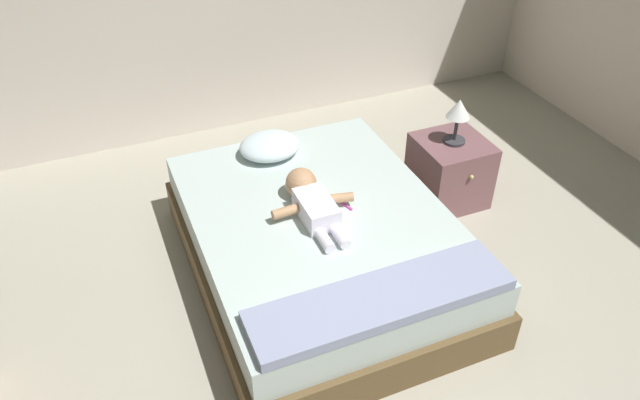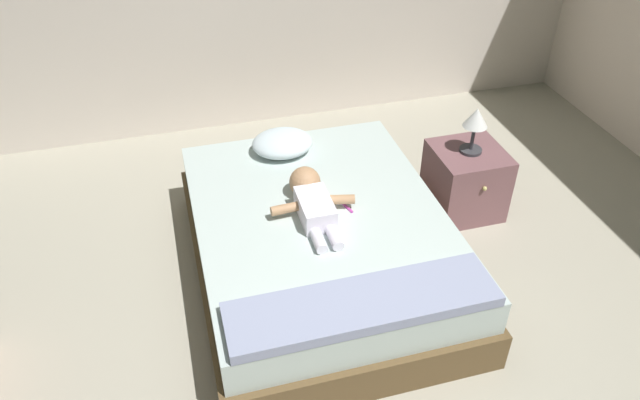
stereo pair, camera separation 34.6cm
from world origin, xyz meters
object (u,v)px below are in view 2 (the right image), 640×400
object	(u,v)px
pillow	(282,143)
baby	(312,200)
bed	(320,244)
nightstand	(465,181)
toothbrush	(344,204)
lamp	(476,122)

from	to	relation	value
pillow	baby	size ratio (longest dim) A/B	0.63
bed	nightstand	distance (m)	1.19
bed	baby	bearing A→B (deg)	127.91
nightstand	pillow	bearing A→B (deg)	163.57
toothbrush	lamp	distance (m)	1.06
pillow	baby	distance (m)	0.66
pillow	toothbrush	world-z (taller)	pillow
toothbrush	nightstand	bearing A→B (deg)	17.65
baby	nightstand	size ratio (longest dim) A/B	1.30
pillow	lamp	size ratio (longest dim) A/B	1.26
baby	toothbrush	world-z (taller)	baby
baby	toothbrush	xyz separation A→B (m)	(0.19, -0.00, -0.07)
bed	toothbrush	world-z (taller)	toothbrush
baby	toothbrush	size ratio (longest dim) A/B	3.83
toothbrush	bed	bearing A→B (deg)	-164.65
toothbrush	baby	bearing A→B (deg)	178.81
baby	lamp	distance (m)	1.23
toothbrush	nightstand	xyz separation A→B (m)	(0.98, 0.31, -0.23)
pillow	baby	bearing A→B (deg)	-87.82
bed	baby	world-z (taller)	baby
nightstand	baby	bearing A→B (deg)	-165.32
toothbrush	pillow	bearing A→B (deg)	108.30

